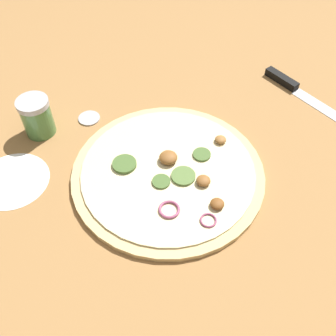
# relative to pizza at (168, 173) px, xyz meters

# --- Properties ---
(ground_plane) EXTENTS (3.00, 3.00, 0.00)m
(ground_plane) POSITION_rel_pizza_xyz_m (0.00, 0.00, -0.01)
(ground_plane) COLOR #9E703F
(pizza) EXTENTS (0.37, 0.37, 0.03)m
(pizza) POSITION_rel_pizza_xyz_m (0.00, 0.00, 0.00)
(pizza) COLOR #D6B77A
(pizza) RESTS_ON ground_plane
(knife) EXTENTS (0.27, 0.13, 0.02)m
(knife) POSITION_rel_pizza_xyz_m (0.16, -0.36, -0.00)
(knife) COLOR silver
(knife) RESTS_ON ground_plane
(spice_jar) EXTENTS (0.07, 0.07, 0.08)m
(spice_jar) POSITION_rel_pizza_xyz_m (0.20, 0.23, 0.04)
(spice_jar) COLOR #4C7F42
(spice_jar) RESTS_ON ground_plane
(loose_cap) EXTENTS (0.05, 0.05, 0.01)m
(loose_cap) POSITION_rel_pizza_xyz_m (0.21, 0.12, -0.00)
(loose_cap) COLOR #B2B2B7
(loose_cap) RESTS_ON ground_plane
(flour_patch) EXTENTS (0.14, 0.14, 0.00)m
(flour_patch) POSITION_rel_pizza_xyz_m (0.07, 0.29, -0.01)
(flour_patch) COLOR white
(flour_patch) RESTS_ON ground_plane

